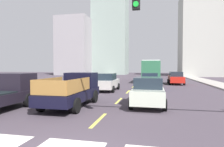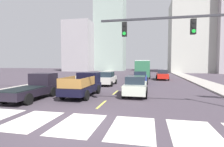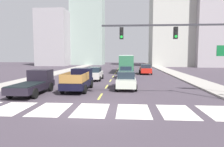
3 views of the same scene
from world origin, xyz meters
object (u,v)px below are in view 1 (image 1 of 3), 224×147
city_bus (151,70)px  sedan_near_left (107,82)px  sedan_far (176,78)px  pickup_stakebed (74,90)px  sedan_mid (150,81)px  sedan_near_right (148,91)px  pickup_dark (1,93)px

city_bus → sedan_near_left: city_bus is taller
city_bus → sedan_far: city_bus is taller
pickup_stakebed → sedan_mid: size_ratio=1.18×
sedan_near_right → sedan_far: bearing=78.0°
city_bus → sedan_mid: (-0.03, -10.32, -1.09)m
pickup_stakebed → pickup_dark: size_ratio=1.00×
pickup_stakebed → sedan_far: size_ratio=1.18×
city_bus → sedan_near_right: size_ratio=2.45×
sedan_near_right → sedan_near_left: same height
pickup_dark → city_bus: city_bus is taller
pickup_dark → city_bus: 23.79m
sedan_near_left → sedan_far: bearing=52.7°
pickup_stakebed → city_bus: size_ratio=0.48×
pickup_stakebed → pickup_dark: (-3.35, -2.10, -0.02)m
sedan_near_left → sedan_far: same height
sedan_far → sedan_near_right: bearing=-102.4°
pickup_dark → sedan_far: (11.10, 18.59, -0.06)m
sedan_mid → sedan_near_left: 4.87m
pickup_stakebed → sedan_mid: (4.39, 10.05, -0.08)m
sedan_near_right → sedan_mid: bearing=90.3°
city_bus → sedan_near_right: 19.55m
pickup_stakebed → sedan_near_left: size_ratio=1.18×
pickup_stakebed → city_bus: (4.41, 20.36, 1.02)m
city_bus → sedan_mid: city_bus is taller
sedan_mid → sedan_near_right: bearing=-88.7°
sedan_near_right → sedan_near_left: size_ratio=1.00×
pickup_dark → city_bus: size_ratio=0.48×
sedan_mid → sedan_far: same height
pickup_dark → sedan_mid: bearing=56.5°
pickup_stakebed → city_bus: city_bus is taller
city_bus → pickup_stakebed: bearing=-102.2°
pickup_stakebed → sedan_far: 18.22m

